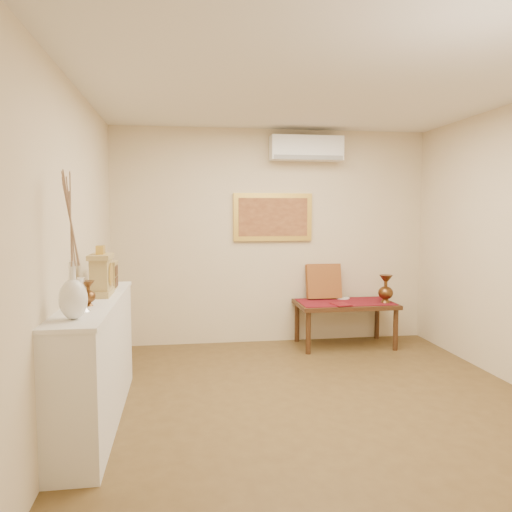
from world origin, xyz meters
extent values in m
plane|color=brown|center=(0.00, 0.00, 0.00)|extent=(4.50, 4.50, 0.00)
plane|color=silver|center=(0.00, 0.00, 2.70)|extent=(4.50, 4.50, 0.00)
cube|color=beige|center=(0.00, 2.25, 1.35)|extent=(4.00, 0.02, 2.70)
cube|color=beige|center=(0.00, -2.25, 1.35)|extent=(4.00, 0.02, 2.70)
cube|color=beige|center=(-2.00, 0.00, 1.35)|extent=(0.02, 4.50, 2.70)
cube|color=maroon|center=(0.85, 1.88, 0.55)|extent=(1.14, 0.59, 0.01)
cylinder|color=white|center=(0.89, 2.09, 0.56)|extent=(0.17, 0.17, 0.01)
cube|color=maroon|center=(0.73, 1.68, 0.56)|extent=(0.22, 0.28, 0.01)
cube|color=maroon|center=(0.65, 2.13, 0.78)|extent=(0.44, 0.19, 0.45)
cube|color=white|center=(-1.82, 0.00, 0.47)|extent=(0.35, 2.00, 0.95)
cube|color=white|center=(-1.82, 0.00, 0.96)|extent=(0.37, 2.02, 0.03)
cube|color=tan|center=(-1.80, 0.19, 1.00)|extent=(0.16, 0.36, 0.05)
cube|color=tan|center=(-1.80, 0.19, 1.16)|extent=(0.14, 0.30, 0.25)
cylinder|color=beige|center=(-1.72, 0.19, 1.16)|extent=(0.01, 0.17, 0.17)
cylinder|color=gold|center=(-1.72, 0.19, 1.16)|extent=(0.01, 0.19, 0.19)
cube|color=tan|center=(-1.80, 0.19, 1.30)|extent=(0.17, 0.34, 0.04)
cube|color=gold|center=(-1.80, 0.19, 1.35)|extent=(0.06, 0.11, 0.07)
cube|color=tan|center=(-1.80, 0.58, 1.09)|extent=(0.15, 0.20, 0.22)
cube|color=#432614|center=(-1.72, 0.58, 1.04)|extent=(0.01, 0.17, 0.09)
cube|color=#432614|center=(-1.72, 0.58, 1.14)|extent=(0.01, 0.17, 0.09)
cube|color=tan|center=(-1.80, 0.58, 1.21)|extent=(0.16, 0.21, 0.02)
cube|color=#432614|center=(0.85, 1.88, 0.53)|extent=(1.20, 0.70, 0.05)
cylinder|color=#432614|center=(0.31, 1.59, 0.25)|extent=(0.06, 0.06, 0.50)
cylinder|color=#432614|center=(1.39, 1.59, 0.25)|extent=(0.06, 0.06, 0.50)
cylinder|color=#432614|center=(0.31, 2.17, 0.25)|extent=(0.06, 0.06, 0.50)
cylinder|color=#432614|center=(1.39, 2.17, 0.25)|extent=(0.06, 0.06, 0.50)
cube|color=gold|center=(0.00, 2.23, 1.60)|extent=(1.00, 0.05, 0.60)
cube|color=#A7663A|center=(0.00, 2.20, 1.60)|extent=(0.88, 0.01, 0.48)
cube|color=white|center=(0.40, 2.12, 2.45)|extent=(0.90, 0.24, 0.30)
cube|color=gray|center=(0.40, 2.00, 2.33)|extent=(0.86, 0.02, 0.05)
camera|label=1|loc=(-1.14, -3.99, 1.66)|focal=35.00mm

